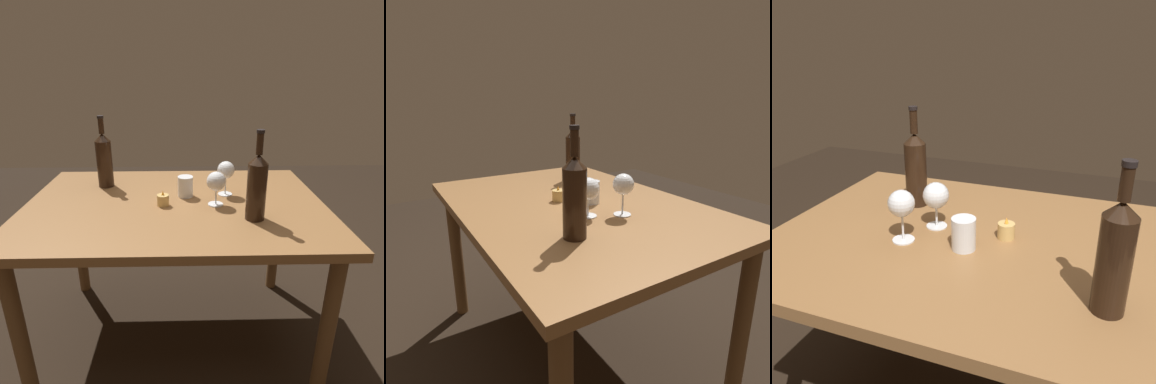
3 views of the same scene
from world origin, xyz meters
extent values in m
plane|color=black|center=(0.00, 0.00, 0.00)|extent=(6.00, 6.00, 0.00)
cube|color=olive|center=(0.00, 0.00, 0.72)|extent=(1.30, 0.90, 0.04)
cylinder|color=brown|center=(-0.58, -0.38, 0.35)|extent=(0.06, 0.06, 0.70)
cylinder|color=brown|center=(0.58, -0.38, 0.35)|extent=(0.06, 0.06, 0.70)
cylinder|color=brown|center=(-0.58, 0.38, 0.35)|extent=(0.06, 0.06, 0.70)
cylinder|color=brown|center=(0.58, 0.38, 0.35)|extent=(0.06, 0.06, 0.70)
cylinder|color=white|center=(-0.18, 0.04, 0.74)|extent=(0.07, 0.07, 0.00)
cylinder|color=white|center=(-0.18, 0.04, 0.78)|extent=(0.01, 0.01, 0.07)
sphere|color=white|center=(-0.18, 0.04, 0.85)|extent=(0.08, 0.08, 0.08)
cylinder|color=#510A14|center=(-0.18, 0.04, 0.84)|extent=(0.06, 0.06, 0.02)
cylinder|color=white|center=(-0.23, -0.08, 0.74)|extent=(0.07, 0.07, 0.00)
cylinder|color=white|center=(-0.23, -0.08, 0.79)|extent=(0.01, 0.01, 0.08)
sphere|color=white|center=(-0.23, -0.08, 0.86)|extent=(0.08, 0.08, 0.08)
cylinder|color=#510A14|center=(-0.23, -0.08, 0.86)|extent=(0.06, 0.06, 0.03)
cylinder|color=black|center=(-0.32, 0.18, 0.85)|extent=(0.08, 0.08, 0.22)
cone|color=black|center=(-0.32, 0.18, 0.98)|extent=(0.08, 0.08, 0.03)
cylinder|color=black|center=(-0.32, 0.18, 1.04)|extent=(0.03, 0.03, 0.08)
cylinder|color=black|center=(-0.32, 0.18, 1.08)|extent=(0.03, 0.03, 0.01)
cylinder|color=black|center=(0.35, -0.21, 0.85)|extent=(0.08, 0.08, 0.23)
cone|color=black|center=(0.35, -0.21, 0.99)|extent=(0.08, 0.08, 0.03)
cylinder|color=black|center=(0.35, -0.21, 1.04)|extent=(0.03, 0.03, 0.07)
cylinder|color=black|center=(0.35, -0.21, 1.08)|extent=(0.03, 0.03, 0.01)
cylinder|color=white|center=(-0.05, -0.06, 0.79)|extent=(0.07, 0.07, 0.09)
cylinder|color=silver|center=(-0.05, -0.06, 0.77)|extent=(0.06, 0.06, 0.05)
cylinder|color=#DBB266|center=(0.05, 0.04, 0.76)|extent=(0.05, 0.05, 0.05)
cylinder|color=white|center=(0.05, 0.04, 0.76)|extent=(0.04, 0.04, 0.03)
cone|color=#F99E2D|center=(0.05, 0.04, 0.80)|extent=(0.01, 0.01, 0.02)
camera|label=1|loc=(-0.04, 1.36, 1.31)|focal=31.14mm
camera|label=2|loc=(-1.15, 0.69, 1.17)|focal=31.17mm
camera|label=3|loc=(0.30, -0.99, 1.30)|focal=36.95mm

